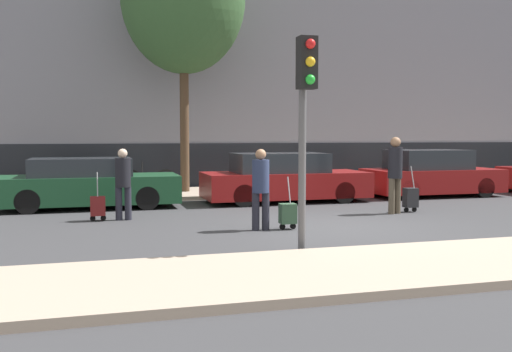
# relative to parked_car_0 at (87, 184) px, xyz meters

# --- Properties ---
(ground_plane) EXTENTS (80.00, 80.00, 0.00)m
(ground_plane) POSITION_rel_parked_car_0_xyz_m (4.83, -4.56, -0.62)
(ground_plane) COLOR #38383A
(sidewalk_near) EXTENTS (28.00, 2.50, 0.12)m
(sidewalk_near) POSITION_rel_parked_car_0_xyz_m (4.83, -8.31, -0.56)
(sidewalk_near) COLOR tan
(sidewalk_near) RESTS_ON ground_plane
(sidewalk_far) EXTENTS (28.00, 3.00, 0.12)m
(sidewalk_far) POSITION_rel_parked_car_0_xyz_m (4.83, 2.44, -0.56)
(sidewalk_far) COLOR tan
(sidewalk_far) RESTS_ON ground_plane
(building_facade) EXTENTS (28.00, 2.47, 10.83)m
(building_facade) POSITION_rel_parked_car_0_xyz_m (4.83, 5.84, 4.78)
(building_facade) COLOR slate
(building_facade) RESTS_ON ground_plane
(parked_car_0) EXTENTS (4.55, 1.76, 1.30)m
(parked_car_0) POSITION_rel_parked_car_0_xyz_m (0.00, 0.00, 0.00)
(parked_car_0) COLOR #194728
(parked_car_0) RESTS_ON ground_plane
(parked_car_1) EXTENTS (4.61, 1.81, 1.38)m
(parked_car_1) POSITION_rel_parked_car_0_xyz_m (5.32, -0.07, 0.03)
(parked_car_1) COLOR maroon
(parked_car_1) RESTS_ON ground_plane
(parked_car_2) EXTENTS (4.12, 1.83, 1.43)m
(parked_car_2) POSITION_rel_parked_car_0_xyz_m (10.19, 0.14, 0.05)
(parked_car_2) COLOR maroon
(parked_car_2) RESTS_ON ground_plane
(pedestrian_left) EXTENTS (0.35, 0.34, 1.59)m
(pedestrian_left) POSITION_rel_parked_car_0_xyz_m (0.79, -2.38, 0.27)
(pedestrian_left) COLOR #23232D
(pedestrian_left) RESTS_ON ground_plane
(trolley_left) EXTENTS (0.34, 0.29, 1.08)m
(trolley_left) POSITION_rel_parked_car_0_xyz_m (0.24, -2.36, -0.29)
(trolley_left) COLOR maroon
(trolley_left) RESTS_ON ground_plane
(pedestrian_center) EXTENTS (0.35, 0.34, 1.61)m
(pedestrian_center) POSITION_rel_parked_car_0_xyz_m (3.34, -4.52, 0.29)
(pedestrian_center) COLOR #23232D
(pedestrian_center) RESTS_ON ground_plane
(trolley_center) EXTENTS (0.34, 0.29, 1.06)m
(trolley_center) POSITION_rel_parked_car_0_xyz_m (3.88, -4.58, -0.30)
(trolley_center) COLOR #335138
(trolley_center) RESTS_ON ground_plane
(pedestrian_right) EXTENTS (0.34, 0.34, 1.84)m
(pedestrian_right) POSITION_rel_parked_car_0_xyz_m (7.10, -3.12, 0.44)
(pedestrian_right) COLOR #4C4233
(pedestrian_right) RESTS_ON ground_plane
(trolley_right) EXTENTS (0.34, 0.29, 1.13)m
(trolley_right) POSITION_rel_parked_car_0_xyz_m (7.63, -2.96, -0.27)
(trolley_right) COLOR #262628
(trolley_right) RESTS_ON ground_plane
(traffic_light) EXTENTS (0.28, 0.47, 3.39)m
(traffic_light) POSITION_rel_parked_car_0_xyz_m (3.35, -6.93, 1.81)
(traffic_light) COLOR #515154
(traffic_light) RESTS_ON ground_plane
(parked_bicycle) EXTENTS (1.77, 0.06, 0.96)m
(parked_bicycle) POSITION_rel_parked_car_0_xyz_m (1.78, 2.43, -0.13)
(parked_bicycle) COLOR black
(parked_bicycle) RESTS_ON sidewalk_far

